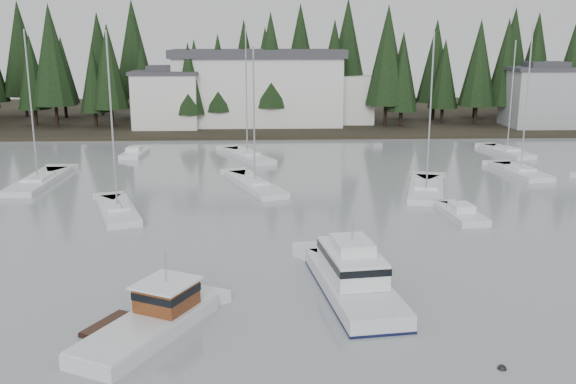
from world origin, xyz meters
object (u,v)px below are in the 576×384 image
house_east_a (543,96)px  sailboat_7 (520,173)px  sailboat_9 (255,186)px  sailboat_10 (426,191)px  sailboat_6 (118,212)px  sailboat_11 (507,153)px  harbor_inn (272,88)px  sailboat_1 (38,183)px  cabin_cruiser_center (353,281)px  runabout_1 (461,215)px  sailboat_0 (247,157)px  runabout_3 (134,155)px  house_west (167,98)px  lobster_boat_brown (150,323)px

house_east_a → sailboat_7: 34.55m
sailboat_9 → sailboat_10: size_ratio=0.91×
sailboat_9 → house_east_a: bearing=-69.2°
sailboat_6 → sailboat_11: (39.35, 24.24, -0.01)m
harbor_inn → sailboat_1: 43.75m
house_east_a → cabin_cruiser_center: house_east_a is taller
sailboat_7 → sailboat_10: (-11.11, -6.92, -0.03)m
cabin_cruiser_center → runabout_1: cabin_cruiser_center is taller
sailboat_0 → runabout_3: sailboat_0 is taller
sailboat_7 → sailboat_9: sailboat_7 is taller
harbor_inn → runabout_1: size_ratio=4.95×
house_west → house_east_a: house_east_a is taller
sailboat_1 → runabout_3: sailboat_1 is taller
sailboat_0 → sailboat_11: bearing=-111.5°
runabout_1 → runabout_3: same height
sailboat_6 → sailboat_9: sailboat_6 is taller
sailboat_1 → sailboat_11: 50.74m
sailboat_9 → sailboat_11: 32.94m
sailboat_10 → sailboat_1: bearing=97.7°
sailboat_0 → sailboat_10: bearing=-160.8°
sailboat_0 → sailboat_9: size_ratio=1.14×
sailboat_9 → runabout_1: (15.51, -10.60, 0.07)m
sailboat_6 → runabout_1: sailboat_6 is taller
sailboat_0 → sailboat_7: 28.75m
lobster_boat_brown → runabout_1: bearing=-19.8°
house_east_a → sailboat_7: (-15.16, -30.67, -4.81)m
harbor_inn → sailboat_1: size_ratio=2.06×
house_east_a → runabout_3: house_east_a is taller
sailboat_1 → sailboat_7: sailboat_7 is taller
house_east_a → sailboat_10: (-26.26, -37.59, -4.83)m
sailboat_7 → sailboat_10: sailboat_7 is taller
house_east_a → sailboat_9: sailboat_9 is taller
lobster_boat_brown → sailboat_11: 55.89m
harbor_inn → runabout_1: harbor_inn is taller
lobster_boat_brown → runabout_3: bearing=39.1°
lobster_boat_brown → sailboat_6: (-5.93, 20.55, -0.36)m
sailboat_0 → sailboat_11: sailboat_0 is taller
house_east_a → lobster_boat_brown: size_ratio=1.28×
sailboat_1 → sailboat_7: (45.98, 2.26, 0.03)m
sailboat_11 → house_east_a: bearing=-42.2°
harbor_inn → sailboat_11: bearing=-41.6°
lobster_boat_brown → sailboat_11: bearing=-9.3°
house_east_a → sailboat_9: (-41.19, -35.10, -4.84)m
runabout_3 → sailboat_9: bearing=-136.0°
sailboat_9 → house_west: bearing=-0.1°
house_east_a → sailboat_7: size_ratio=0.71×
harbor_inn → cabin_cruiser_center: 64.49m
house_west → sailboat_10: size_ratio=0.68×
house_west → sailboat_10: bearing=-54.3°
lobster_boat_brown → sailboat_9: size_ratio=0.64×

